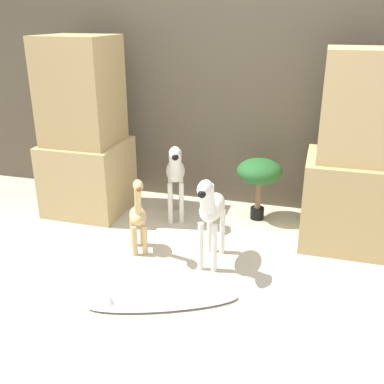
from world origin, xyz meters
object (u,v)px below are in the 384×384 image
zebra_right (211,209)px  zebra_left (175,172)px  giraffe_figurine (138,216)px  potted_palm_front (259,174)px  surfboard (162,301)px

zebra_right → zebra_left: size_ratio=1.00×
zebra_right → zebra_left: bearing=125.4°
zebra_right → giraffe_figurine: bearing=177.1°
potted_palm_front → surfboard: potted_palm_front is taller
zebra_left → surfboard: zebra_left is taller
zebra_right → potted_palm_front: bearing=76.6°
zebra_left → surfboard: size_ratio=0.74×
giraffe_figurine → potted_palm_front: giraffe_figurine is taller
zebra_left → surfboard: bearing=-75.9°
zebra_right → giraffe_figurine: (-0.53, 0.03, -0.13)m
surfboard → giraffe_figurine: bearing=123.9°
zebra_right → zebra_left: 0.79m
giraffe_figurine → surfboard: bearing=-56.1°
potted_palm_front → zebra_left: bearing=-163.7°
giraffe_figurine → potted_palm_front: 1.10m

